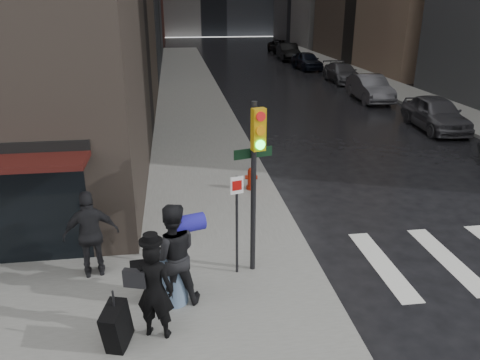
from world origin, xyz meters
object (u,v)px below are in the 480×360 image
object	(u,v)px
parked_car_4	(307,61)
parked_car_6	(281,47)
man_overcoat	(147,296)
man_jeans	(172,255)
fire_hydrant	(251,179)
man_greycoat	(91,234)
parked_car_5	(288,52)
traffic_light	(254,167)
parked_car_3	(342,73)
parked_car_1	(436,113)
parked_car_2	(370,88)

from	to	relation	value
parked_car_4	parked_car_6	bearing A→B (deg)	81.91
man_overcoat	man_jeans	distance (m)	1.09
man_jeans	parked_car_6	size ratio (longest dim) A/B	0.41
fire_hydrant	parked_car_4	bearing A→B (deg)	70.94
man_overcoat	man_greycoat	world-z (taller)	man_overcoat
parked_car_5	parked_car_6	distance (m)	6.83
traffic_light	parked_car_6	size ratio (longest dim) A/B	0.74
man_overcoat	parked_car_3	bearing A→B (deg)	-98.96
man_greycoat	parked_car_4	distance (m)	33.80
parked_car_1	parked_car_2	bearing A→B (deg)	97.55
traffic_light	parked_car_6	xyz separation A→B (m)	(10.75, 44.95, -1.84)
man_jeans	fire_hydrant	world-z (taller)	man_jeans
man_jeans	parked_car_1	world-z (taller)	man_jeans
parked_car_1	parked_car_6	size ratio (longest dim) A/B	0.90
man_overcoat	parked_car_5	world-z (taller)	man_overcoat
parked_car_2	parked_car_6	bearing A→B (deg)	90.83
parked_car_6	man_overcoat	bearing A→B (deg)	-105.13
parked_car_1	parked_car_3	size ratio (longest dim) A/B	0.98
parked_car_2	parked_car_6	world-z (taller)	parked_car_2
fire_hydrant	parked_car_6	xyz separation A→B (m)	(10.03, 40.31, 0.23)
man_jeans	parked_car_4	distance (m)	34.31
traffic_light	parked_car_4	world-z (taller)	traffic_light
parked_car_4	parked_car_6	distance (m)	13.58
man_overcoat	man_jeans	world-z (taller)	man_jeans
fire_hydrant	parked_car_3	xyz separation A→B (m)	(10.00, 19.97, 0.20)
man_jeans	parked_car_5	distance (m)	40.74
man_jeans	parked_car_1	distance (m)	16.98
man_greycoat	parked_car_1	bearing A→B (deg)	-152.31
man_overcoat	parked_car_4	size ratio (longest dim) A/B	0.46
fire_hydrant	parked_car_4	xyz separation A→B (m)	(9.24, 26.75, 0.28)
parked_car_3	parked_car_2	bearing A→B (deg)	-95.38
man_overcoat	man_greycoat	size ratio (longest dim) A/B	1.05
traffic_light	parked_car_6	distance (m)	46.25
parked_car_4	traffic_light	bearing A→B (deg)	-112.42
parked_car_4	parked_car_5	bearing A→B (deg)	85.33
fire_hydrant	parked_car_1	size ratio (longest dim) A/B	0.16
traffic_light	man_jeans	bearing A→B (deg)	-167.38
traffic_light	parked_car_2	bearing A→B (deg)	46.10
man_greycoat	traffic_light	xyz separation A→B (m)	(3.35, -0.33, 1.42)
parked_car_1	parked_car_6	bearing A→B (deg)	93.86
parked_car_3	man_jeans	bearing A→B (deg)	-115.48
parked_car_1	parked_car_5	xyz separation A→B (m)	(-0.43, 27.12, 0.04)
traffic_light	parked_car_2	size ratio (longest dim) A/B	0.81
parked_car_2	parked_car_4	xyz separation A→B (m)	(-0.05, 13.56, -0.01)
fire_hydrant	parked_car_3	distance (m)	22.33
parked_car_6	man_jeans	bearing A→B (deg)	-104.94
fire_hydrant	parked_car_3	world-z (taller)	parked_car_3
traffic_light	parked_car_3	distance (m)	26.91
man_overcoat	parked_car_5	distance (m)	41.81
parked_car_2	parked_car_5	size ratio (longest dim) A/B	0.93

